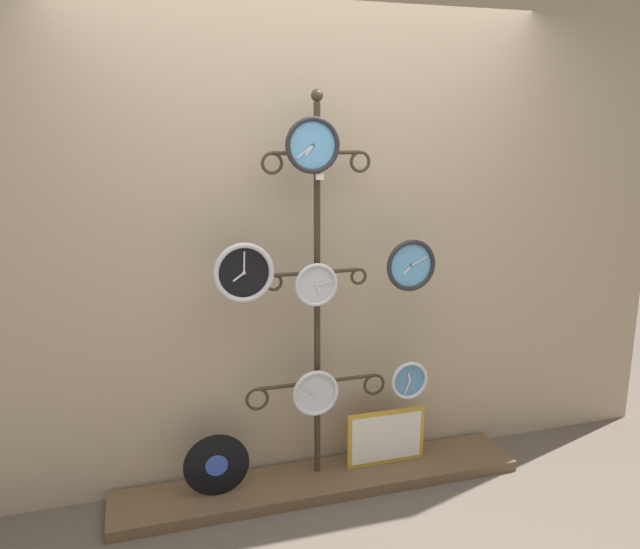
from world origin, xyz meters
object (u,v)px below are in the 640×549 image
clock_bottom_center (315,393)px  clock_middle_center (316,285)px  clock_top_center (312,145)px  vinyl_record (217,465)px  clock_middle_right (411,265)px  display_stand (317,376)px  picture_frame (386,437)px  clock_bottom_right (409,380)px  clock_middle_left (244,273)px

clock_bottom_center → clock_middle_center: bearing=-41.2°
clock_top_center → vinyl_record: clock_top_center is taller
vinyl_record → clock_middle_right: bearing=-1.4°
clock_middle_center → clock_bottom_center: size_ratio=0.89×
clock_middle_center → vinyl_record: bearing=178.6°
display_stand → picture_frame: display_stand is taller
vinyl_record → picture_frame: bearing=2.6°
clock_top_center → clock_middle_right: (0.52, -0.01, -0.61)m
vinyl_record → clock_top_center: bearing=-1.4°
clock_bottom_right → clock_bottom_center: bearing=178.9°
clock_middle_right → clock_bottom_center: 0.82m
clock_middle_left → vinyl_record: 1.01m
vinyl_record → clock_bottom_center: bearing=-1.1°
clock_middle_left → clock_middle_right: clock_middle_left is taller
clock_middle_left → clock_bottom_right: (0.88, 0.01, -0.65)m
vinyl_record → picture_frame: (0.94, 0.04, -0.01)m
display_stand → clock_middle_left: (-0.39, -0.10, 0.61)m
clock_middle_right → clock_bottom_right: 0.63m
clock_middle_center → vinyl_record: clock_middle_center is taller
clock_top_center → clock_middle_right: clock_top_center is taller
clock_middle_center → clock_middle_right: bearing=-1.4°
clock_middle_left → picture_frame: size_ratio=0.65×
vinyl_record → picture_frame: 0.94m
clock_top_center → clock_middle_right: bearing=-1.4°
vinyl_record → picture_frame: vinyl_record is taller
display_stand → vinyl_record: 0.68m
clock_top_center → clock_bottom_right: bearing=-0.8°
display_stand → picture_frame: bearing=-5.2°
clock_middle_left → clock_middle_right: (0.86, 0.00, -0.02)m
clock_middle_right → clock_top_center: bearing=178.6°
clock_middle_right → picture_frame: bearing=140.2°
clock_bottom_center → picture_frame: size_ratio=0.55×
clock_middle_center → clock_middle_left: bearing=-177.9°
clock_middle_center → clock_bottom_right: clock_middle_center is taller
vinyl_record → clock_middle_left: bearing=-9.3°
clock_middle_right → vinyl_record: size_ratio=0.81×
clock_middle_center → clock_bottom_right: 0.77m
clock_middle_left → clock_top_center: bearing=2.3°
clock_middle_right → clock_bottom_center: bearing=178.2°
clock_middle_left → clock_middle_center: size_ratio=1.32×
clock_middle_right → picture_frame: 0.99m
clock_top_center → picture_frame: (0.44, 0.06, -1.59)m
clock_middle_center → picture_frame: size_ratio=0.49×
clock_bottom_right → vinyl_record: (-1.04, 0.02, -0.34)m
clock_middle_center → clock_middle_right: (0.50, -0.01, 0.07)m
clock_middle_right → display_stand: bearing=167.6°
clock_bottom_right → picture_frame: 0.37m
clock_bottom_center → vinyl_record: (-0.52, 0.01, -0.33)m
clock_middle_center → clock_bottom_right: bearing=-0.8°
clock_top_center → clock_middle_center: clock_top_center is taller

